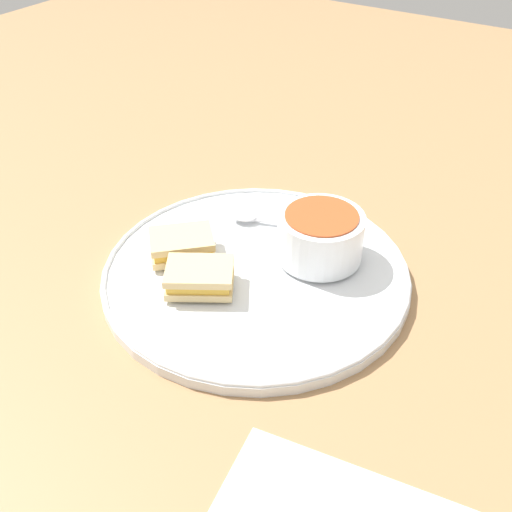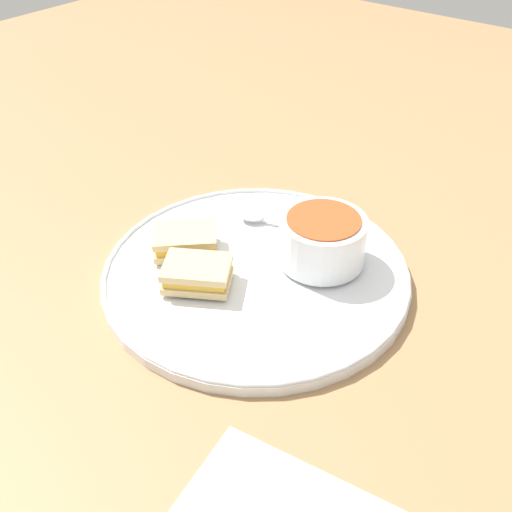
{
  "view_description": "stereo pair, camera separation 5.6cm",
  "coord_description": "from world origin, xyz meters",
  "views": [
    {
      "loc": [
        0.48,
        0.31,
        0.47
      ],
      "look_at": [
        0.0,
        0.0,
        0.03
      ],
      "focal_mm": 42.0,
      "sensor_mm": 36.0,
      "label": 1
    },
    {
      "loc": [
        0.45,
        0.35,
        0.47
      ],
      "look_at": [
        0.0,
        0.0,
        0.03
      ],
      "focal_mm": 42.0,
      "sensor_mm": 36.0,
      "label": 2
    }
  ],
  "objects": [
    {
      "name": "sandwich_half_far",
      "position": [
        0.07,
        -0.03,
        0.03
      ],
      "size": [
        0.09,
        0.1,
        0.03
      ],
      "rotation": [
        0.0,
        0.0,
        5.26
      ],
      "color": "#DBBC7F",
      "rests_on": "plate"
    },
    {
      "name": "plate",
      "position": [
        0.0,
        0.0,
        0.01
      ],
      "size": [
        0.37,
        0.37,
        0.02
      ],
      "color": "white",
      "rests_on": "ground_plane"
    },
    {
      "name": "sandwich_half_near",
      "position": [
        0.03,
        -0.09,
        0.03
      ],
      "size": [
        0.09,
        0.09,
        0.03
      ],
      "rotation": [
        0.0,
        0.0,
        5.47
      ],
      "color": "#DBBC7F",
      "rests_on": "plate"
    },
    {
      "name": "ground_plane",
      "position": [
        0.0,
        0.0,
        0.0
      ],
      "size": [
        2.4,
        2.4,
        0.0
      ],
      "primitive_type": "plane",
      "color": "#9E754C"
    },
    {
      "name": "soup_bowl",
      "position": [
        -0.06,
        0.05,
        0.05
      ],
      "size": [
        0.11,
        0.11,
        0.06
      ],
      "color": "white",
      "rests_on": "plate"
    },
    {
      "name": "spoon",
      "position": [
        -0.08,
        -0.06,
        0.02
      ],
      "size": [
        0.05,
        0.11,
        0.01
      ],
      "rotation": [
        0.0,
        0.0,
        11.32
      ],
      "color": "silver",
      "rests_on": "plate"
    }
  ]
}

